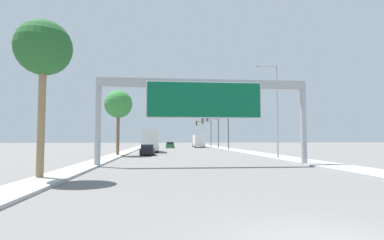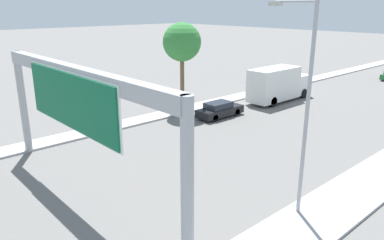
% 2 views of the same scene
% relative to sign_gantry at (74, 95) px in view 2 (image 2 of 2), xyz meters
% --- Properties ---
extents(median_strip_left, '(2.00, 120.00, 0.15)m').
position_rel_sign_gantry_xyz_m(median_strip_left, '(-9.00, 42.13, -5.32)').
color(median_strip_left, '#AAAAAA').
rests_on(median_strip_left, ground).
extents(sign_gantry, '(16.87, 0.73, 6.83)m').
position_rel_sign_gantry_xyz_m(sign_gantry, '(0.00, 0.00, 0.00)').
color(sign_gantry, '#9EA0A5').
rests_on(sign_gantry, ground).
extents(car_near_center, '(1.71, 4.55, 1.38)m').
position_rel_sign_gantry_xyz_m(car_near_center, '(-5.25, 15.78, -4.74)').
color(car_near_center, black).
rests_on(car_near_center, ground).
extents(truck_box_primary, '(2.45, 8.20, 3.53)m').
position_rel_sign_gantry_xyz_m(truck_box_primary, '(-5.25, 24.48, -3.62)').
color(truck_box_primary, white).
rests_on(truck_box_primary, ground).
extents(palm_tree_background, '(3.45, 3.45, 8.17)m').
position_rel_sign_gantry_xyz_m(palm_tree_background, '(-8.83, 14.48, 0.97)').
color(palm_tree_background, brown).
rests_on(palm_tree_background, ground).
extents(street_lamp_right, '(2.43, 0.28, 9.89)m').
position_rel_sign_gantry_xyz_m(street_lamp_right, '(8.34, 6.81, 0.32)').
color(street_lamp_right, '#9EA0A5').
rests_on(street_lamp_right, ground).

